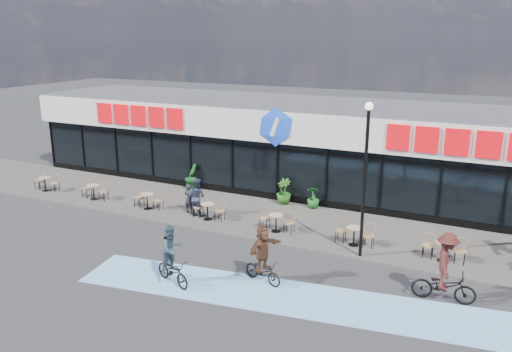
% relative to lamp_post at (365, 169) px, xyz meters
% --- Properties ---
extents(ground, '(120.00, 120.00, 0.00)m').
position_rel_lamp_post_xyz_m(ground, '(-5.33, -2.30, -3.44)').
color(ground, '#28282B').
rests_on(ground, ground).
extents(sidewalk, '(44.00, 5.00, 0.10)m').
position_rel_lamp_post_xyz_m(sidewalk, '(-5.33, 2.20, -3.39)').
color(sidewalk, '#4F4A46').
rests_on(sidewalk, ground).
extents(bike_lane, '(14.17, 4.13, 0.01)m').
position_rel_lamp_post_xyz_m(bike_lane, '(-1.33, -3.80, -3.43)').
color(bike_lane, '#70A5D5').
rests_on(bike_lane, ground).
extents(building, '(30.60, 6.57, 4.75)m').
position_rel_lamp_post_xyz_m(building, '(-5.33, 7.63, -1.10)').
color(building, black).
rests_on(building, ground).
extents(lamp_post, '(0.28, 0.28, 5.68)m').
position_rel_lamp_post_xyz_m(lamp_post, '(0.00, 0.00, 0.00)').
color(lamp_post, black).
rests_on(lamp_post, sidewalk).
extents(bistro_set_0, '(1.54, 0.62, 0.90)m').
position_rel_lamp_post_xyz_m(bistro_set_0, '(-16.87, 0.93, -2.88)').
color(bistro_set_0, tan).
rests_on(bistro_set_0, sidewalk).
extents(bistro_set_1, '(1.54, 0.62, 0.90)m').
position_rel_lamp_post_xyz_m(bistro_set_1, '(-13.59, 0.93, -2.88)').
color(bistro_set_1, tan).
rests_on(bistro_set_1, sidewalk).
extents(bistro_set_2, '(1.54, 0.62, 0.90)m').
position_rel_lamp_post_xyz_m(bistro_set_2, '(-10.31, 0.93, -2.88)').
color(bistro_set_2, tan).
rests_on(bistro_set_2, sidewalk).
extents(bistro_set_3, '(1.54, 0.62, 0.90)m').
position_rel_lamp_post_xyz_m(bistro_set_3, '(-7.03, 0.93, -2.88)').
color(bistro_set_3, tan).
rests_on(bistro_set_3, sidewalk).
extents(bistro_set_4, '(1.54, 0.62, 0.90)m').
position_rel_lamp_post_xyz_m(bistro_set_4, '(-3.75, 0.93, -2.88)').
color(bistro_set_4, tan).
rests_on(bistro_set_4, sidewalk).
extents(bistro_set_5, '(1.54, 0.62, 0.90)m').
position_rel_lamp_post_xyz_m(bistro_set_5, '(-0.47, 0.93, -2.88)').
color(bistro_set_5, tan).
rests_on(bistro_set_5, sidewalk).
extents(bistro_set_6, '(1.54, 0.62, 0.90)m').
position_rel_lamp_post_xyz_m(bistro_set_6, '(2.81, 0.93, -2.88)').
color(bistro_set_6, tan).
rests_on(bistro_set_6, sidewalk).
extents(potted_plant_left, '(0.70, 0.82, 1.35)m').
position_rel_lamp_post_xyz_m(potted_plant_left, '(-10.16, 4.43, -2.66)').
color(potted_plant_left, '#164E1C').
rests_on(potted_plant_left, sidewalk).
extents(potted_plant_mid, '(0.88, 0.88, 1.25)m').
position_rel_lamp_post_xyz_m(potted_plant_mid, '(-4.82, 4.28, -2.71)').
color(potted_plant_mid, '#214E16').
rests_on(potted_plant_mid, sidewalk).
extents(potted_plant_right, '(0.75, 0.75, 1.03)m').
position_rel_lamp_post_xyz_m(potted_plant_right, '(-3.33, 4.32, -2.82)').
color(potted_plant_right, '#18551C').
rests_on(potted_plant_right, sidewalk).
extents(patron_left, '(0.54, 0.39, 1.39)m').
position_rel_lamp_post_xyz_m(patron_left, '(-8.21, 1.20, -2.64)').
color(patron_left, '#202129').
rests_on(patron_left, sidewalk).
extents(patron_right, '(0.90, 0.73, 1.76)m').
position_rel_lamp_post_xyz_m(patron_right, '(-7.74, 1.10, -2.46)').
color(patron_right, '#293040').
rests_on(patron_right, sidewalk).
extents(cyclist_a, '(1.61, 1.52, 2.01)m').
position_rel_lamp_post_xyz_m(cyclist_a, '(-2.48, -3.22, -2.52)').
color(cyclist_a, black).
rests_on(cyclist_a, ground).
extents(cyclist_b, '(1.95, 1.21, 2.25)m').
position_rel_lamp_post_xyz_m(cyclist_b, '(3.08, -1.96, -2.49)').
color(cyclist_b, black).
rests_on(cyclist_b, ground).
extents(cyclist_c, '(1.76, 1.15, 2.06)m').
position_rel_lamp_post_xyz_m(cyclist_c, '(-5.13, -4.61, -2.61)').
color(cyclist_c, black).
rests_on(cyclist_c, ground).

